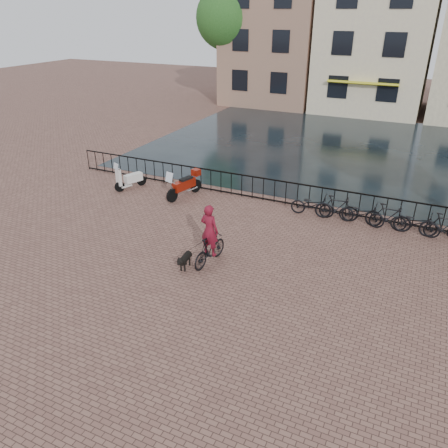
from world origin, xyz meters
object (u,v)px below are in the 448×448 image
at_px(cyclist, 210,238).
at_px(scooter, 130,174).
at_px(motorcycle, 184,182).
at_px(dog, 185,260).

bearing_deg(cyclist, scooter, -27.14).
distance_m(cyclist, scooter, 7.59).
bearing_deg(motorcycle, scooter, -162.27).
bearing_deg(cyclist, motorcycle, -44.33).
relative_size(motorcycle, scooter, 1.30).
bearing_deg(dog, motorcycle, 114.16).
bearing_deg(dog, scooter, 133.09).
bearing_deg(scooter, motorcycle, 25.65).
bearing_deg(scooter, dog, -18.83).
xyz_separation_m(dog, scooter, (-5.67, 4.92, 0.40)).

